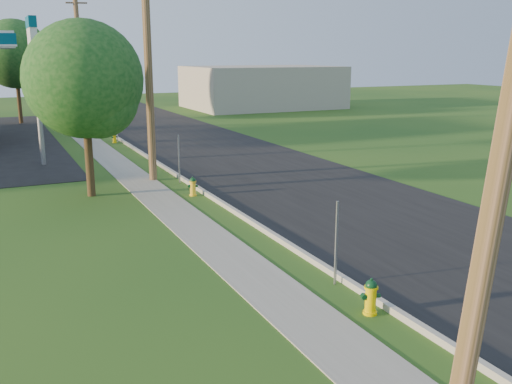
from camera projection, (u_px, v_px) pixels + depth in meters
ground_plane at (460, 377)px, 9.47m from camera, size 140.00×140.00×0.00m
road at (347, 205)px, 20.12m from camera, size 8.00×120.00×0.02m
curb at (244, 217)px, 18.46m from camera, size 0.15×120.00×0.15m
sidewalk at (193, 225)px, 17.75m from camera, size 1.50×120.00×0.03m
utility_pole_mid at (148, 60)px, 23.00m from camera, size 1.40×0.32×9.80m
utility_pole_far at (80, 60)px, 38.87m from camera, size 1.40×0.32×9.50m
sign_post_near at (336, 243)px, 13.03m from camera, size 0.05×0.04×2.00m
sign_post_mid at (179, 159)px, 23.41m from camera, size 0.05×0.04×2.00m
sign_post_far at (117, 126)px, 34.14m from camera, size 0.05×0.04×2.00m
price_pylon at (33, 49)px, 26.12m from camera, size 0.34×2.04×6.85m
distant_building at (262, 87)px, 56.00m from camera, size 14.00×10.00×4.00m
tree_verge at (87, 84)px, 20.50m from camera, size 4.26×4.26×6.46m
tree_lot at (16, 57)px, 42.44m from camera, size 5.10×5.10×7.73m
hydrant_near at (371, 297)px, 11.66m from camera, size 0.41×0.36×0.79m
hydrant_mid at (193, 186)px, 21.42m from camera, size 0.38×0.34×0.74m
hydrant_far at (114, 137)px, 34.09m from camera, size 0.36×0.32×0.70m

